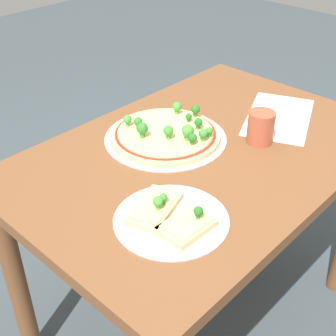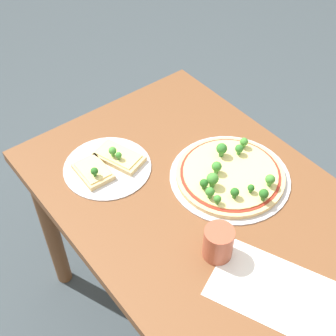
{
  "view_description": "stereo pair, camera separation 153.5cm",
  "coord_description": "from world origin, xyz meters",
  "px_view_note": "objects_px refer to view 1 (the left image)",
  "views": [
    {
      "loc": [
        -0.89,
        -0.7,
        1.43
      ],
      "look_at": [
        -0.16,
        -0.01,
        0.75
      ],
      "focal_mm": 50.0,
      "sensor_mm": 36.0,
      "label": 1
    },
    {
      "loc": [
        0.6,
        -0.61,
        1.76
      ],
      "look_at": [
        -0.16,
        -0.01,
        0.75
      ],
      "focal_mm": 50.0,
      "sensor_mm": 36.0,
      "label": 2
    }
  ],
  "objects_px": {
    "dining_table": "(201,181)",
    "pizza_tray_slice": "(170,217)",
    "pizza_tray_whole": "(166,134)",
    "drinking_cup": "(261,127)"
  },
  "relations": [
    {
      "from": "dining_table",
      "to": "pizza_tray_whole",
      "type": "xyz_separation_m",
      "value": [
        -0.03,
        0.12,
        0.13
      ]
    },
    {
      "from": "pizza_tray_slice",
      "to": "drinking_cup",
      "type": "height_order",
      "value": "drinking_cup"
    },
    {
      "from": "pizza_tray_slice",
      "to": "drinking_cup",
      "type": "xyz_separation_m",
      "value": [
        0.44,
        0.05,
        0.04
      ]
    },
    {
      "from": "dining_table",
      "to": "drinking_cup",
      "type": "relative_size",
      "value": 11.64
    },
    {
      "from": "dining_table",
      "to": "pizza_tray_whole",
      "type": "bearing_deg",
      "value": 102.44
    },
    {
      "from": "dining_table",
      "to": "drinking_cup",
      "type": "xyz_separation_m",
      "value": [
        0.15,
        -0.09,
        0.16
      ]
    },
    {
      "from": "dining_table",
      "to": "pizza_tray_slice",
      "type": "bearing_deg",
      "value": -154.06
    },
    {
      "from": "dining_table",
      "to": "pizza_tray_slice",
      "type": "xyz_separation_m",
      "value": [
        -0.29,
        -0.14,
        0.12
      ]
    },
    {
      "from": "pizza_tray_whole",
      "to": "drinking_cup",
      "type": "distance_m",
      "value": 0.27
    },
    {
      "from": "dining_table",
      "to": "pizza_tray_whole",
      "type": "distance_m",
      "value": 0.18
    }
  ]
}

